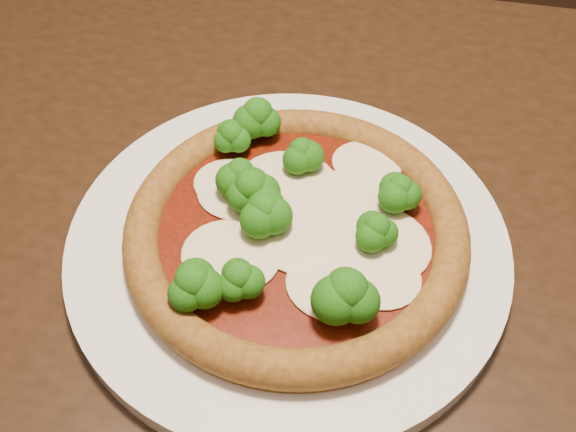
% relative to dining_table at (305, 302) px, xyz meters
% --- Properties ---
extents(dining_table, '(1.17, 0.90, 0.75)m').
position_rel_dining_table_xyz_m(dining_table, '(0.00, 0.00, 0.00)').
color(dining_table, black).
rests_on(dining_table, floor).
extents(plate, '(0.34, 0.34, 0.02)m').
position_rel_dining_table_xyz_m(plate, '(-0.01, -0.03, 0.12)').
color(plate, silver).
rests_on(plate, dining_table).
extents(pizza, '(0.25, 0.25, 0.06)m').
position_rel_dining_table_xyz_m(pizza, '(-0.00, -0.03, 0.15)').
color(pizza, brown).
rests_on(pizza, plate).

